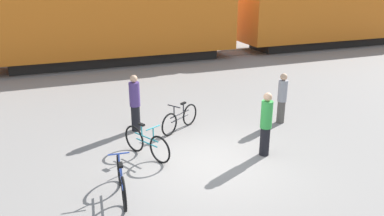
{
  "coord_description": "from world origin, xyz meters",
  "views": [
    {
      "loc": [
        -3.45,
        -7.74,
        4.5
      ],
      "look_at": [
        -0.04,
        1.09,
        1.1
      ],
      "focal_mm": 35.0,
      "sensor_mm": 36.0,
      "label": 1
    }
  ],
  "objects_px": {
    "freight_train": "(115,13)",
    "person_in_purple": "(135,103)",
    "bicycle_blue": "(121,181)",
    "person_in_grey": "(282,98)",
    "bicycle_black": "(180,119)",
    "bicycle_teal": "(147,143)",
    "person_in_green": "(266,124)"
  },
  "relations": [
    {
      "from": "freight_train",
      "to": "person_in_purple",
      "type": "height_order",
      "value": "freight_train"
    },
    {
      "from": "bicycle_blue",
      "to": "person_in_grey",
      "type": "distance_m",
      "value": 6.08
    },
    {
      "from": "bicycle_black",
      "to": "bicycle_blue",
      "type": "bearing_deg",
      "value": -128.47
    },
    {
      "from": "bicycle_black",
      "to": "bicycle_teal",
      "type": "bearing_deg",
      "value": -135.42
    },
    {
      "from": "freight_train",
      "to": "person_in_green",
      "type": "relative_size",
      "value": 23.75
    },
    {
      "from": "bicycle_teal",
      "to": "bicycle_blue",
      "type": "bearing_deg",
      "value": -121.18
    },
    {
      "from": "bicycle_teal",
      "to": "person_in_purple",
      "type": "height_order",
      "value": "person_in_purple"
    },
    {
      "from": "bicycle_black",
      "to": "person_in_green",
      "type": "relative_size",
      "value": 0.85
    },
    {
      "from": "bicycle_blue",
      "to": "bicycle_teal",
      "type": "bearing_deg",
      "value": 58.82
    },
    {
      "from": "person_in_purple",
      "to": "bicycle_black",
      "type": "bearing_deg",
      "value": 73.32
    },
    {
      "from": "bicycle_teal",
      "to": "bicycle_black",
      "type": "relative_size",
      "value": 1.07
    },
    {
      "from": "person_in_grey",
      "to": "bicycle_blue",
      "type": "bearing_deg",
      "value": 30.78
    },
    {
      "from": "person_in_purple",
      "to": "person_in_grey",
      "type": "xyz_separation_m",
      "value": [
        4.47,
        -1.03,
        -0.05
      ]
    },
    {
      "from": "person_in_purple",
      "to": "person_in_grey",
      "type": "bearing_deg",
      "value": 80.76
    },
    {
      "from": "person_in_purple",
      "to": "person_in_green",
      "type": "height_order",
      "value": "person_in_purple"
    },
    {
      "from": "freight_train",
      "to": "bicycle_blue",
      "type": "relative_size",
      "value": 23.63
    },
    {
      "from": "bicycle_blue",
      "to": "person_in_purple",
      "type": "bearing_deg",
      "value": 72.13
    },
    {
      "from": "bicycle_teal",
      "to": "person_in_purple",
      "type": "distance_m",
      "value": 1.91
    },
    {
      "from": "person_in_grey",
      "to": "person_in_green",
      "type": "relative_size",
      "value": 0.95
    },
    {
      "from": "bicycle_blue",
      "to": "bicycle_teal",
      "type": "distance_m",
      "value": 1.86
    },
    {
      "from": "bicycle_black",
      "to": "person_in_green",
      "type": "xyz_separation_m",
      "value": [
        1.52,
        -2.36,
        0.51
      ]
    },
    {
      "from": "bicycle_teal",
      "to": "person_in_grey",
      "type": "xyz_separation_m",
      "value": [
        4.61,
        0.8,
        0.44
      ]
    },
    {
      "from": "person_in_purple",
      "to": "person_in_grey",
      "type": "distance_m",
      "value": 4.58
    },
    {
      "from": "freight_train",
      "to": "person_in_purple",
      "type": "xyz_separation_m",
      "value": [
        -1.24,
        -9.55,
        -1.73
      ]
    },
    {
      "from": "bicycle_teal",
      "to": "person_in_green",
      "type": "distance_m",
      "value": 3.11
    },
    {
      "from": "person_in_purple",
      "to": "person_in_green",
      "type": "xyz_separation_m",
      "value": [
        2.77,
        -2.83,
        -0.01
      ]
    },
    {
      "from": "freight_train",
      "to": "person_in_green",
      "type": "distance_m",
      "value": 12.6
    },
    {
      "from": "bicycle_blue",
      "to": "bicycle_teal",
      "type": "height_order",
      "value": "bicycle_teal"
    },
    {
      "from": "bicycle_teal",
      "to": "person_in_grey",
      "type": "height_order",
      "value": "person_in_grey"
    },
    {
      "from": "bicycle_teal",
      "to": "person_in_purple",
      "type": "xyz_separation_m",
      "value": [
        0.14,
        1.84,
        0.49
      ]
    },
    {
      "from": "person_in_green",
      "to": "person_in_purple",
      "type": "bearing_deg",
      "value": 155.1
    },
    {
      "from": "bicycle_teal",
      "to": "bicycle_black",
      "type": "distance_m",
      "value": 1.95
    }
  ]
}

